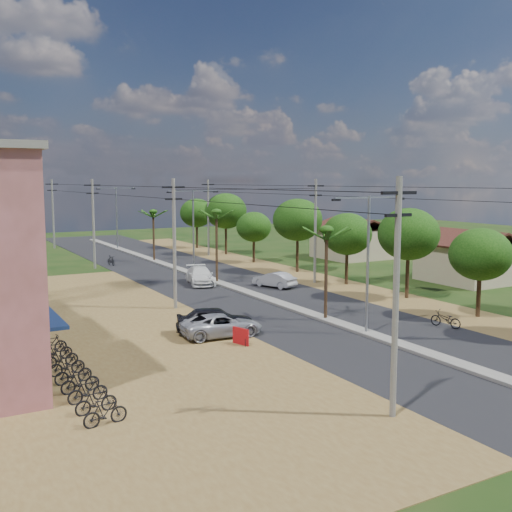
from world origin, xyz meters
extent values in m
plane|color=black|center=(0.00, 0.00, 0.00)|extent=(160.00, 160.00, 0.00)
cube|color=black|center=(0.00, 15.00, 0.02)|extent=(12.00, 110.00, 0.04)
cube|color=#605E56|center=(0.00, 18.00, 0.09)|extent=(1.00, 90.00, 0.18)
cube|color=brown|center=(-15.00, 8.00, 0.02)|extent=(18.00, 46.00, 0.04)
cube|color=brown|center=(8.50, 15.00, 0.01)|extent=(5.00, 90.00, 0.03)
cube|color=#112147|center=(-17.60, 0.00, 3.10)|extent=(0.80, 5.40, 0.15)
cube|color=black|center=(-17.95, 0.00, 1.30)|extent=(0.10, 3.00, 2.40)
cube|color=navy|center=(-17.92, 0.00, 6.50)|extent=(0.12, 4.20, 1.20)
cube|color=#112147|center=(-17.60, 7.00, 3.10)|extent=(0.80, 5.40, 0.15)
cube|color=black|center=(-17.95, 7.00, 1.30)|extent=(0.10, 3.00, 2.40)
cube|color=navy|center=(-17.92, 7.00, 5.85)|extent=(0.12, 4.20, 1.20)
cube|color=#112147|center=(-17.60, 14.00, 3.10)|extent=(0.80, 5.40, 0.15)
cube|color=black|center=(-17.95, 14.00, 1.30)|extent=(0.10, 3.00, 2.40)
cube|color=tan|center=(20.00, 10.00, 1.65)|extent=(7.00, 7.00, 3.30)
cube|color=tan|center=(21.00, 28.00, 1.65)|extent=(7.00, 7.00, 3.30)
cylinder|color=black|center=(9.30, 0.00, 1.92)|extent=(0.28, 0.28, 3.85)
ellipsoid|color=black|center=(9.30, 0.00, 4.12)|extent=(4.00, 4.00, 3.40)
cylinder|color=black|center=(9.70, 7.00, 2.27)|extent=(0.28, 0.28, 4.55)
ellipsoid|color=black|center=(9.70, 7.00, 4.88)|extent=(4.60, 4.60, 3.91)
cylinder|color=black|center=(9.40, 14.00, 2.03)|extent=(0.28, 0.28, 4.06)
ellipsoid|color=black|center=(9.40, 14.00, 4.35)|extent=(4.20, 4.20, 3.57)
cylinder|color=black|center=(9.60, 22.00, 2.38)|extent=(0.28, 0.28, 4.76)
ellipsoid|color=black|center=(9.60, 22.00, 5.10)|extent=(4.80, 4.80, 4.08)
cylinder|color=black|center=(9.20, 30.00, 1.82)|extent=(0.28, 0.28, 3.64)
ellipsoid|color=black|center=(9.20, 30.00, 3.90)|extent=(3.80, 3.80, 3.23)
cylinder|color=black|center=(9.80, 38.00, 2.45)|extent=(0.28, 0.28, 4.90)
ellipsoid|color=black|center=(9.80, 38.00, 5.25)|extent=(5.00, 5.00, 4.25)
cylinder|color=black|center=(9.50, 46.00, 2.17)|extent=(0.28, 0.28, 4.34)
ellipsoid|color=black|center=(9.50, 46.00, 4.65)|extent=(4.40, 4.40, 3.74)
cylinder|color=black|center=(0.00, 4.00, 2.90)|extent=(0.22, 0.22, 5.80)
cylinder|color=black|center=(0.00, 20.00, 3.10)|extent=(0.22, 0.22, 6.20)
cylinder|color=black|center=(0.00, 36.00, 2.75)|extent=(0.22, 0.22, 5.50)
cylinder|color=gray|center=(0.00, 0.00, 4.00)|extent=(0.16, 0.16, 8.00)
cube|color=gray|center=(1.20, 0.00, 7.90)|extent=(2.40, 0.08, 0.08)
cube|color=gray|center=(-1.20, 0.00, 7.90)|extent=(2.40, 0.08, 0.08)
cube|color=black|center=(2.30, 0.00, 7.80)|extent=(0.50, 0.18, 0.12)
cube|color=black|center=(-2.30, 0.00, 7.80)|extent=(0.50, 0.18, 0.12)
cylinder|color=gray|center=(0.00, 25.00, 4.00)|extent=(0.16, 0.16, 8.00)
cube|color=gray|center=(1.20, 25.00, 7.90)|extent=(2.40, 0.08, 0.08)
cube|color=gray|center=(-1.20, 25.00, 7.90)|extent=(2.40, 0.08, 0.08)
cube|color=black|center=(2.30, 25.00, 7.80)|extent=(0.50, 0.18, 0.12)
cube|color=black|center=(-2.30, 25.00, 7.80)|extent=(0.50, 0.18, 0.12)
cylinder|color=gray|center=(0.00, 50.00, 4.00)|extent=(0.16, 0.16, 8.00)
cube|color=gray|center=(1.20, 50.00, 7.90)|extent=(2.40, 0.08, 0.08)
cube|color=gray|center=(-1.20, 50.00, 7.90)|extent=(2.40, 0.08, 0.08)
cube|color=black|center=(2.30, 50.00, 7.80)|extent=(0.50, 0.18, 0.12)
cube|color=black|center=(-2.30, 50.00, 7.80)|extent=(0.50, 0.18, 0.12)
cylinder|color=#605E56|center=(-7.00, -10.00, 4.50)|extent=(0.24, 0.24, 9.00)
cube|color=black|center=(-7.00, -10.00, 8.40)|extent=(1.60, 0.12, 0.12)
cube|color=black|center=(-7.00, -10.00, 7.60)|extent=(1.20, 0.12, 0.12)
cylinder|color=#605E56|center=(-7.00, 12.00, 4.50)|extent=(0.24, 0.24, 9.00)
cube|color=black|center=(-7.00, 12.00, 8.40)|extent=(1.60, 0.12, 0.12)
cube|color=black|center=(-7.00, 12.00, 7.60)|extent=(1.20, 0.12, 0.12)
cylinder|color=#605E56|center=(-7.00, 34.00, 4.50)|extent=(0.24, 0.24, 9.00)
cube|color=black|center=(-7.00, 34.00, 8.40)|extent=(1.60, 0.12, 0.12)
cube|color=black|center=(-7.00, 34.00, 7.60)|extent=(1.20, 0.12, 0.12)
cylinder|color=#605E56|center=(-7.00, 55.00, 4.50)|extent=(0.24, 0.24, 9.00)
cube|color=black|center=(-7.00, 55.00, 8.40)|extent=(1.60, 0.12, 0.12)
cube|color=black|center=(-7.00, 55.00, 7.60)|extent=(1.20, 0.12, 0.12)
cylinder|color=#605E56|center=(7.50, 16.00, 4.50)|extent=(0.24, 0.24, 9.00)
cube|color=black|center=(7.50, 16.00, 8.40)|extent=(1.60, 0.12, 0.12)
cube|color=black|center=(7.50, 16.00, 7.60)|extent=(1.20, 0.12, 0.12)
cylinder|color=#605E56|center=(7.50, 38.00, 4.50)|extent=(0.24, 0.24, 9.00)
cube|color=black|center=(7.50, 38.00, 8.40)|extent=(1.60, 0.12, 0.12)
cube|color=black|center=(7.50, 38.00, 7.60)|extent=(1.20, 0.12, 0.12)
imported|color=#9B9DA3|center=(3.28, 15.78, 0.63)|extent=(2.57, 4.08, 1.27)
imported|color=silver|center=(-1.50, 20.14, 0.72)|extent=(3.16, 5.31, 1.44)
imported|color=#9B9DA3|center=(-7.50, 3.67, 0.65)|extent=(4.86, 2.53, 1.31)
imported|color=black|center=(-7.50, 4.53, 0.77)|extent=(4.84, 3.23, 1.53)
imported|color=black|center=(5.20, -1.09, 0.51)|extent=(1.18, 2.05, 1.02)
imported|color=black|center=(-1.78, 18.47, 0.50)|extent=(1.38, 2.01, 1.00)
imported|color=black|center=(-5.00, 35.23, 0.51)|extent=(0.71, 1.75, 1.02)
cube|color=#A40F13|center=(-7.36, 1.57, 0.48)|extent=(0.43, 1.11, 0.96)
cylinder|color=black|center=(-7.36, 1.04, 0.24)|extent=(0.04, 0.04, 0.48)
cylinder|color=black|center=(-7.36, 2.09, 0.24)|extent=(0.04, 0.04, 0.48)
imported|color=black|center=(-16.64, -5.55, 0.50)|extent=(1.70, 0.64, 1.00)
imported|color=black|center=(-16.64, -4.25, 0.50)|extent=(1.70, 0.64, 1.00)
imported|color=black|center=(-16.64, -2.95, 0.50)|extent=(1.70, 0.64, 1.00)
imported|color=black|center=(-16.64, -1.65, 0.50)|extent=(1.70, 0.64, 1.00)
imported|color=black|center=(-16.64, -0.35, 0.50)|extent=(1.70, 0.64, 1.00)
imported|color=black|center=(-16.64, 0.95, 0.50)|extent=(1.70, 0.64, 1.00)
imported|color=black|center=(-16.64, 2.25, 0.50)|extent=(1.70, 0.64, 1.00)
imported|color=black|center=(-16.64, 3.55, 0.50)|extent=(1.70, 0.64, 1.00)
imported|color=black|center=(-16.64, 4.85, 0.50)|extent=(1.70, 0.64, 1.00)
camera|label=1|loc=(-22.00, -26.32, 8.83)|focal=42.00mm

